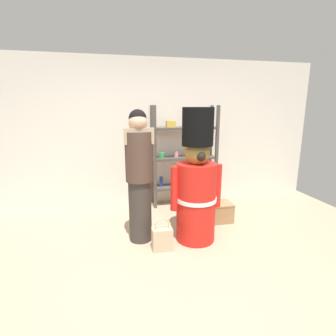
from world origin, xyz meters
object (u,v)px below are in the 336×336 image
object	(u,v)px
merchandise_shelf	(184,156)
shopping_bag	(162,239)
teddy_bear_guard	(196,185)
person_shopper	(139,175)
display_crate	(220,212)

from	to	relation	value
merchandise_shelf	shopping_bag	xyz separation A→B (m)	(-0.75, -1.57, -0.74)
teddy_bear_guard	person_shopper	distance (m)	0.76
teddy_bear_guard	shopping_bag	bearing A→B (deg)	-160.83
merchandise_shelf	display_crate	distance (m)	1.23
merchandise_shelf	display_crate	size ratio (longest dim) A/B	5.18
merchandise_shelf	person_shopper	xyz separation A→B (m)	(-0.98, -1.23, 0.02)
person_shopper	shopping_bag	xyz separation A→B (m)	(0.23, -0.33, -0.76)
merchandise_shelf	teddy_bear_guard	size ratio (longest dim) A/B	1.02
teddy_bear_guard	person_shopper	xyz separation A→B (m)	(-0.73, 0.16, 0.14)
shopping_bag	display_crate	bearing A→B (deg)	30.82
person_shopper	shopping_bag	world-z (taller)	person_shopper
merchandise_shelf	teddy_bear_guard	distance (m)	1.42
teddy_bear_guard	person_shopper	world-z (taller)	teddy_bear_guard
teddy_bear_guard	shopping_bag	size ratio (longest dim) A/B	4.16
merchandise_shelf	person_shopper	bearing A→B (deg)	-128.39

